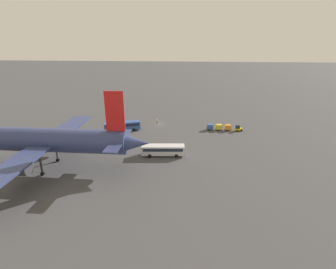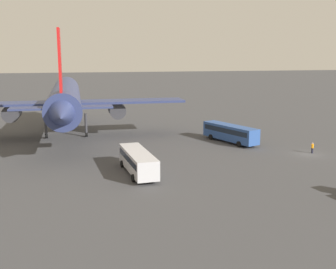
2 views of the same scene
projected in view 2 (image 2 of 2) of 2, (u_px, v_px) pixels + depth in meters
The scene contains 5 objects.
ground_plane at pixel (309, 154), 67.68m from camera, with size 600.00×600.00×0.00m, color #424244.
airplane at pixel (65, 99), 80.98m from camera, with size 53.39×45.62×19.54m.
shuttle_bus_near at pixel (230, 132), 76.32m from camera, with size 12.42×6.93×3.17m.
shuttle_bus_far at pixel (138, 160), 56.62m from camera, with size 11.87×3.94×3.00m.
worker_person at pixel (312, 148), 68.17m from camera, with size 0.38×0.38×1.74m.
Camera 2 is at (-59.34, 36.41, 16.03)m, focal length 45.00 mm.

